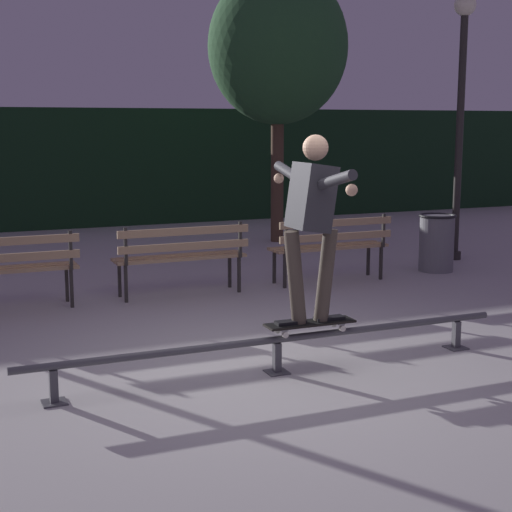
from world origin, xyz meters
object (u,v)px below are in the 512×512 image
object	(u,v)px
skateboard	(310,324)
skateboarder	(312,213)
grind_rail	(277,344)
lamp_post_right	(461,94)
tree_far_right	(278,48)
trash_can	(437,242)
park_bench_right_center	(332,242)
park_bench_leftmost	(4,264)
park_bench_left_center	(182,252)

from	to	relation	value
skateboard	skateboarder	world-z (taller)	skateboarder
grind_rail	lamp_post_right	size ratio (longest dim) A/B	1.10
tree_far_right	trash_can	xyz separation A→B (m)	(0.90, -3.40, -2.90)
lamp_post_right	trash_can	size ratio (longest dim) A/B	4.88
skateboard	trash_can	size ratio (longest dim) A/B	0.98
park_bench_right_center	park_bench_leftmost	bearing A→B (deg)	180.00
park_bench_leftmost	park_bench_right_center	distance (m)	4.06
skateboard	lamp_post_right	xyz separation A→B (m)	(4.47, 3.91, 2.09)
skateboarder	skateboard	bearing A→B (deg)	179.19
grind_rail	trash_can	size ratio (longest dim) A/B	5.34
grind_rail	park_bench_left_center	xyz separation A→B (m)	(0.17, 3.10, 0.29)
tree_far_right	park_bench_left_center	bearing A→B (deg)	-129.09
park_bench_left_center	tree_far_right	world-z (taller)	tree_far_right
skateboarder	park_bench_left_center	xyz separation A→B (m)	(-0.14, 3.10, -0.79)
park_bench_leftmost	park_bench_right_center	xyz separation A→B (m)	(4.06, 0.00, 0.00)
park_bench_left_center	trash_can	distance (m)	3.78
park_bench_left_center	park_bench_leftmost	bearing A→B (deg)	180.00
park_bench_leftmost	lamp_post_right	xyz separation A→B (m)	(6.63, 0.81, 1.94)
skateboarder	lamp_post_right	size ratio (longest dim) A/B	0.40
skateboarder	trash_can	xyz separation A→B (m)	(3.63, 3.23, -0.91)
park_bench_leftmost	trash_can	distance (m)	5.80
trash_can	skateboard	bearing A→B (deg)	-138.36
tree_far_right	trash_can	distance (m)	4.56
grind_rail	skateboard	xyz separation A→B (m)	(0.30, -0.00, 0.14)
grind_rail	park_bench_leftmost	bearing A→B (deg)	121.00
trash_can	tree_far_right	bearing A→B (deg)	104.82
skateboarder	park_bench_leftmost	bearing A→B (deg)	124.99
skateboard	park_bench_left_center	distance (m)	3.10
skateboarder	park_bench_left_center	bearing A→B (deg)	92.56
grind_rail	tree_far_right	bearing A→B (deg)	65.37
park_bench_right_center	grind_rail	bearing A→B (deg)	-125.35
park_bench_left_center	park_bench_right_center	size ratio (longest dim) A/B	1.00
park_bench_leftmost	lamp_post_right	world-z (taller)	lamp_post_right
skateboarder	park_bench_left_center	world-z (taller)	skateboarder
grind_rail	lamp_post_right	world-z (taller)	lamp_post_right
skateboard	park_bench_left_center	xyz separation A→B (m)	(-0.14, 3.10, 0.15)
grind_rail	tree_far_right	distance (m)	7.91
skateboarder	lamp_post_right	bearing A→B (deg)	41.20
park_bench_right_center	trash_can	size ratio (longest dim) A/B	2.00
park_bench_right_center	tree_far_right	xyz separation A→B (m)	(0.84, 3.54, 2.77)
skateboard	lamp_post_right	bearing A→B (deg)	41.18
skateboarder	park_bench_right_center	xyz separation A→B (m)	(1.89, 3.10, -0.79)
skateboard	park_bench_leftmost	bearing A→B (deg)	124.95
park_bench_leftmost	trash_can	size ratio (longest dim) A/B	2.00
skateboard	tree_far_right	size ratio (longest dim) A/B	0.17
grind_rail	lamp_post_right	bearing A→B (deg)	39.32
park_bench_leftmost	park_bench_right_center	world-z (taller)	same
grind_rail	park_bench_right_center	distance (m)	3.81
skateboarder	park_bench_right_center	distance (m)	3.71
grind_rail	tree_far_right	xyz separation A→B (m)	(3.04, 6.63, 3.07)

